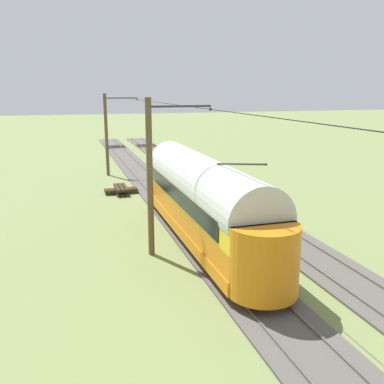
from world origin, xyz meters
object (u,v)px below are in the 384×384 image
(vintage_streetcar, at_px, (202,198))
(catenary_pole_foreground, at_px, (107,133))
(spare_tie_stack, at_px, (121,190))
(catenary_pole_mid_near, at_px, (152,175))
(switch_stand, at_px, (205,166))

(vintage_streetcar, bearing_deg, catenary_pole_foreground, -81.44)
(vintage_streetcar, bearing_deg, spare_tie_stack, -76.65)
(catenary_pole_foreground, bearing_deg, spare_tie_stack, 90.89)
(catenary_pole_foreground, relative_size, spare_tie_stack, 2.99)
(catenary_pole_mid_near, bearing_deg, vintage_streetcar, -158.51)
(vintage_streetcar, height_order, switch_stand, vintage_streetcar)
(catenary_pole_foreground, distance_m, catenary_pole_mid_near, 19.40)
(catenary_pole_foreground, height_order, catenary_pole_mid_near, same)
(spare_tie_stack, bearing_deg, switch_stand, -146.45)
(vintage_streetcar, height_order, spare_tie_stack, vintage_streetcar)
(catenary_pole_mid_near, relative_size, spare_tie_stack, 2.99)
(catenary_pole_mid_near, height_order, switch_stand, catenary_pole_mid_near)
(switch_stand, distance_m, spare_tie_stack, 10.11)
(catenary_pole_foreground, relative_size, switch_stand, 5.81)
(catenary_pole_mid_near, xyz_separation_m, spare_tie_stack, (-0.11, -12.23, -3.49))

